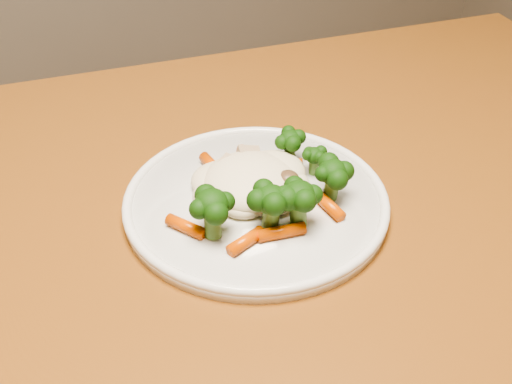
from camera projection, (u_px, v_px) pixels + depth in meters
The scene contains 3 objects.
dining_table at pixel (207, 325), 0.65m from camera, with size 1.29×0.91×0.75m.
plate at pixel (256, 203), 0.65m from camera, with size 0.27×0.27×0.01m, color white.
meal at pixel (264, 185), 0.63m from camera, with size 0.19×0.16×0.05m.
Camera 1 is at (-0.22, -0.46, 1.16)m, focal length 45.00 mm.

